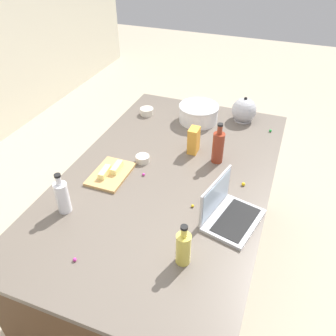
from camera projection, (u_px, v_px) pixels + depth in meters
name	position (u px, v px, depth m)	size (l,w,h in m)	color
ground_plane	(168.00, 270.00, 2.60)	(12.00, 12.00, 0.00)	#B7A88E
island_counter	(168.00, 228.00, 2.33)	(1.95, 1.18, 0.90)	#4C331E
laptop	(228.00, 212.00, 1.74)	(0.35, 0.30, 0.22)	#B7B7BC
mixing_bowl_large	(199.00, 113.00, 2.54)	(0.29, 0.29, 0.13)	white
bottle_oil	(183.00, 248.00, 1.50)	(0.07, 0.07, 0.22)	#DBC64C
bottle_vinegar	(62.00, 196.00, 1.76)	(0.07, 0.07, 0.24)	white
bottle_soy	(218.00, 147.00, 2.11)	(0.07, 0.07, 0.26)	maroon
kettle	(244.00, 110.00, 2.54)	(0.21, 0.18, 0.20)	#ADADB2
cutting_board	(111.00, 174.00, 2.05)	(0.29, 0.20, 0.02)	tan
butter_stick_left	(117.00, 167.00, 2.06)	(0.11, 0.04, 0.04)	#F4E58C
butter_stick_right	(105.00, 172.00, 2.02)	(0.11, 0.04, 0.04)	#F4E58C
ramekin_small	(147.00, 111.00, 2.64)	(0.10, 0.10, 0.05)	beige
ramekin_medium	(143.00, 159.00, 2.15)	(0.08, 0.08, 0.04)	beige
candy_bag	(194.00, 140.00, 2.20)	(0.09, 0.06, 0.17)	gold
candy_0	(193.00, 206.00, 1.83)	(0.02, 0.02, 0.02)	yellow
candy_1	(270.00, 131.00, 2.45)	(0.02, 0.02, 0.02)	green
candy_2	(243.00, 184.00, 1.97)	(0.02, 0.02, 0.02)	yellow
candy_3	(75.00, 260.00, 1.55)	(0.02, 0.02, 0.02)	#CC3399
candy_4	(144.00, 174.00, 2.05)	(0.02, 0.02, 0.02)	#CC3399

